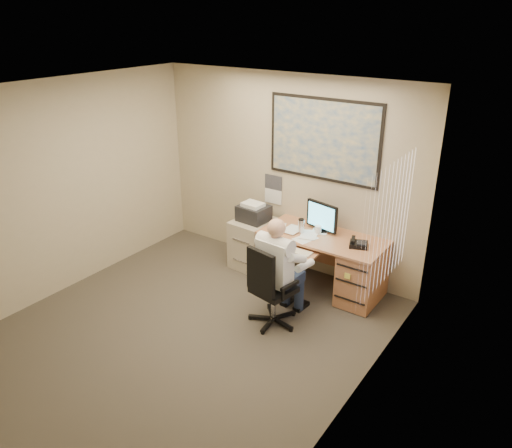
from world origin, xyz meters
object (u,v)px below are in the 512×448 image
Objects in this scene: desk at (346,264)px; person at (275,272)px; filing_cabinet at (254,239)px; office_chair at (272,302)px.

desk is 1.12m from person.
desk is 1.65× the size of filing_cabinet.
person is (1.01, -1.02, 0.24)m from filing_cabinet.
person reaches higher than filing_cabinet.
office_chair is 0.77× the size of person.
person is (-0.42, -1.02, 0.21)m from desk.
desk is 1.22× the size of person.
office_chair is (-0.41, -1.10, -0.15)m from desk.
office_chair is at bearing -79.26° from person.
person reaches higher than desk.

